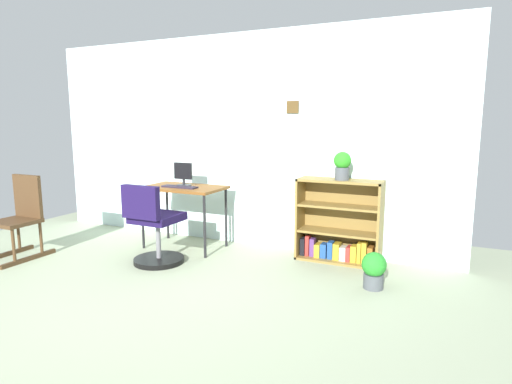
{
  "coord_description": "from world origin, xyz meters",
  "views": [
    {
      "loc": [
        2.41,
        -2.39,
        1.46
      ],
      "look_at": [
        0.63,
        1.41,
        0.76
      ],
      "focal_mm": 30.14,
      "sensor_mm": 36.0,
      "label": 1
    }
  ],
  "objects_px": {
    "office_chair": "(154,230)",
    "rocking_chair": "(21,216)",
    "potted_plant_floor": "(374,269)",
    "keyboard": "(180,187)",
    "bookshelf_low": "(339,226)",
    "desk": "(184,192)",
    "potted_plant_on_shelf": "(342,165)",
    "monitor": "(183,175)"
  },
  "relations": [
    {
      "from": "monitor",
      "to": "potted_plant_floor",
      "type": "height_order",
      "value": "monitor"
    },
    {
      "from": "desk",
      "to": "rocking_chair",
      "type": "height_order",
      "value": "rocking_chair"
    },
    {
      "from": "potted_plant_on_shelf",
      "to": "potted_plant_floor",
      "type": "relative_size",
      "value": 0.88
    },
    {
      "from": "desk",
      "to": "potted_plant_on_shelf",
      "type": "distance_m",
      "value": 1.82
    },
    {
      "from": "keyboard",
      "to": "bookshelf_low",
      "type": "xyz_separation_m",
      "value": [
        1.73,
        0.39,
        -0.36
      ]
    },
    {
      "from": "desk",
      "to": "bookshelf_low",
      "type": "distance_m",
      "value": 1.79
    },
    {
      "from": "potted_plant_floor",
      "to": "rocking_chair",
      "type": "bearing_deg",
      "value": -169.19
    },
    {
      "from": "keyboard",
      "to": "desk",
      "type": "bearing_deg",
      "value": 95.99
    },
    {
      "from": "monitor",
      "to": "office_chair",
      "type": "distance_m",
      "value": 0.84
    },
    {
      "from": "bookshelf_low",
      "to": "potted_plant_on_shelf",
      "type": "distance_m",
      "value": 0.65
    },
    {
      "from": "rocking_chair",
      "to": "potted_plant_on_shelf",
      "type": "distance_m",
      "value": 3.46
    },
    {
      "from": "rocking_chair",
      "to": "bookshelf_low",
      "type": "relative_size",
      "value": 1.02
    },
    {
      "from": "desk",
      "to": "potted_plant_on_shelf",
      "type": "relative_size",
      "value": 3.19
    },
    {
      "from": "potted_plant_on_shelf",
      "to": "office_chair",
      "type": "bearing_deg",
      "value": -152.76
    },
    {
      "from": "desk",
      "to": "monitor",
      "type": "distance_m",
      "value": 0.2
    },
    {
      "from": "potted_plant_on_shelf",
      "to": "potted_plant_floor",
      "type": "xyz_separation_m",
      "value": [
        0.45,
        -0.59,
        -0.85
      ]
    },
    {
      "from": "potted_plant_on_shelf",
      "to": "monitor",
      "type": "bearing_deg",
      "value": -173.72
    },
    {
      "from": "potted_plant_on_shelf",
      "to": "potted_plant_floor",
      "type": "bearing_deg",
      "value": -52.31
    },
    {
      "from": "keyboard",
      "to": "potted_plant_floor",
      "type": "bearing_deg",
      "value": -6.54
    },
    {
      "from": "potted_plant_floor",
      "to": "office_chair",
      "type": "bearing_deg",
      "value": -172.32
    },
    {
      "from": "bookshelf_low",
      "to": "potted_plant_floor",
      "type": "relative_size",
      "value": 2.65
    },
    {
      "from": "office_chair",
      "to": "potted_plant_on_shelf",
      "type": "height_order",
      "value": "potted_plant_on_shelf"
    },
    {
      "from": "desk",
      "to": "keyboard",
      "type": "bearing_deg",
      "value": -84.01
    },
    {
      "from": "monitor",
      "to": "office_chair",
      "type": "xyz_separation_m",
      "value": [
        0.1,
        -0.68,
        -0.48
      ]
    },
    {
      "from": "monitor",
      "to": "keyboard",
      "type": "bearing_deg",
      "value": -73.1
    },
    {
      "from": "bookshelf_low",
      "to": "keyboard",
      "type": "bearing_deg",
      "value": -167.4
    },
    {
      "from": "keyboard",
      "to": "rocking_chair",
      "type": "xyz_separation_m",
      "value": [
        -1.41,
        -0.94,
        -0.28
      ]
    },
    {
      "from": "office_chair",
      "to": "potted_plant_on_shelf",
      "type": "distance_m",
      "value": 2.02
    },
    {
      "from": "desk",
      "to": "office_chair",
      "type": "relative_size",
      "value": 1.08
    },
    {
      "from": "rocking_chair",
      "to": "bookshelf_low",
      "type": "bearing_deg",
      "value": 22.97
    },
    {
      "from": "office_chair",
      "to": "rocking_chair",
      "type": "relative_size",
      "value": 0.96
    },
    {
      "from": "keyboard",
      "to": "bookshelf_low",
      "type": "height_order",
      "value": "bookshelf_low"
    },
    {
      "from": "desk",
      "to": "keyboard",
      "type": "distance_m",
      "value": 0.12
    },
    {
      "from": "desk",
      "to": "potted_plant_floor",
      "type": "height_order",
      "value": "desk"
    },
    {
      "from": "rocking_chair",
      "to": "potted_plant_floor",
      "type": "height_order",
      "value": "rocking_chair"
    },
    {
      "from": "office_chair",
      "to": "rocking_chair",
      "type": "height_order",
      "value": "rocking_chair"
    },
    {
      "from": "office_chair",
      "to": "potted_plant_on_shelf",
      "type": "bearing_deg",
      "value": 27.24
    },
    {
      "from": "bookshelf_low",
      "to": "potted_plant_floor",
      "type": "distance_m",
      "value": 0.82
    },
    {
      "from": "rocking_chair",
      "to": "potted_plant_floor",
      "type": "bearing_deg",
      "value": 10.81
    },
    {
      "from": "desk",
      "to": "monitor",
      "type": "relative_size",
      "value": 3.41
    },
    {
      "from": "rocking_chair",
      "to": "desk",
      "type": "bearing_deg",
      "value": 36.55
    },
    {
      "from": "desk",
      "to": "rocking_chair",
      "type": "bearing_deg",
      "value": -143.45
    }
  ]
}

